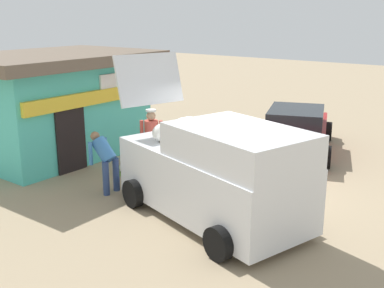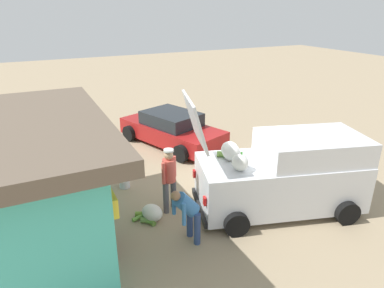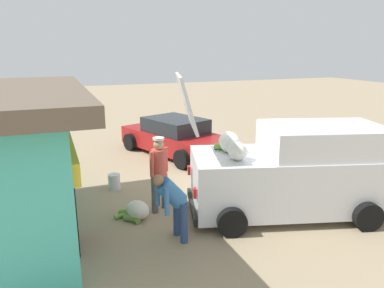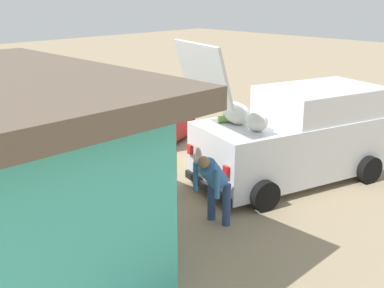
% 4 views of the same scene
% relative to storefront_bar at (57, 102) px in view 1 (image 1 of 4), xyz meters
% --- Properties ---
extents(ground_plane, '(60.00, 60.00, 0.00)m').
position_rel_storefront_bar_xyz_m(ground_plane, '(0.68, -5.84, -1.54)').
color(ground_plane, '#9E896B').
extents(storefront_bar, '(5.48, 3.96, 2.93)m').
position_rel_storefront_bar_xyz_m(storefront_bar, '(0.00, 0.00, 0.00)').
color(storefront_bar, '#4CC6B7').
rests_on(storefront_bar, ground_plane).
extents(delivery_van, '(3.05, 4.81, 3.13)m').
position_rel_storefront_bar_xyz_m(delivery_van, '(-1.07, -6.22, -0.53)').
color(delivery_van, silver).
rests_on(delivery_van, ground_plane).
extents(parked_sedan, '(4.66, 3.24, 1.28)m').
position_rel_storefront_bar_xyz_m(parked_sedan, '(4.45, -5.36, -0.93)').
color(parked_sedan, maroon).
rests_on(parked_sedan, ground_plane).
extents(vendor_standing, '(0.47, 0.50, 1.73)m').
position_rel_storefront_bar_xyz_m(vendor_standing, '(0.12, -3.49, -0.54)').
color(vendor_standing, '#4C4C51').
rests_on(vendor_standing, ground_plane).
extents(customer_bending, '(0.57, 0.68, 1.39)m').
position_rel_storefront_bar_xyz_m(customer_bending, '(-1.30, -3.33, -0.70)').
color(customer_bending, navy).
rests_on(customer_bending, ground_plane).
extents(unloaded_banana_pile, '(0.72, 0.81, 0.40)m').
position_rel_storefront_bar_xyz_m(unloaded_banana_pile, '(-0.11, -2.88, -1.36)').
color(unloaded_banana_pile, silver).
rests_on(unloaded_banana_pile, ground_plane).
extents(paint_bucket, '(0.32, 0.32, 0.41)m').
position_rel_storefront_bar_xyz_m(paint_bucket, '(1.83, -2.73, -1.33)').
color(paint_bucket, silver).
rests_on(paint_bucket, ground_plane).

